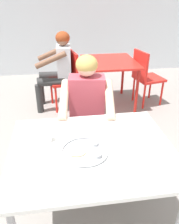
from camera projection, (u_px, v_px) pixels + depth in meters
name	position (u px, v px, depth m)	size (l,w,h in m)	color
table_foreground	(92.00, 156.00, 1.64)	(1.14, 0.92, 0.73)	white
thali_tray	(85.00, 151.00, 1.55)	(0.32, 0.32, 0.03)	#B7BABF
drinking_cup	(47.00, 135.00, 1.65)	(0.07, 0.07, 0.10)	white
chair_foreground	(86.00, 117.00, 2.51)	(0.45, 0.47, 0.85)	#3F3F44
diner_foreground	(87.00, 107.00, 2.21)	(0.55, 0.59, 1.19)	#272727
table_background_red	(109.00, 66.00, 3.60)	(0.81, 0.89, 0.73)	red
chair_red_left	(68.00, 76.00, 3.59)	(0.47, 0.50, 0.88)	red
chair_red_right	(145.00, 75.00, 3.67)	(0.49, 0.48, 0.89)	red
patron_background	(58.00, 64.00, 3.47)	(0.56, 0.51, 1.19)	#2E2E2E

